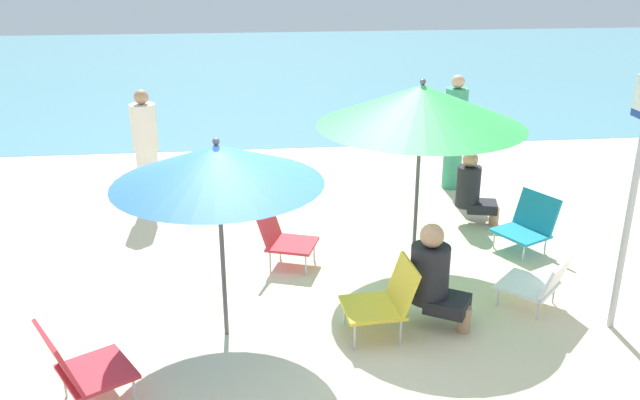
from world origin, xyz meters
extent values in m
plane|color=beige|center=(0.00, 0.00, 0.00)|extent=(40.00, 40.00, 0.00)
cube|color=#5693A3|center=(0.00, 13.54, 0.00)|extent=(40.00, 16.00, 0.01)
cylinder|color=#4C4C51|center=(-0.57, -0.19, 0.87)|extent=(0.04, 0.04, 1.74)
cone|color=blue|center=(-0.57, -0.19, 1.58)|extent=(1.74, 1.74, 0.33)
sphere|color=#4C4C51|center=(-0.57, -0.19, 1.77)|extent=(0.06, 0.06, 0.06)
cylinder|color=#4C4C51|center=(1.40, 0.98, 0.97)|extent=(0.04, 0.04, 1.95)
cone|color=green|center=(1.40, 0.98, 1.74)|extent=(2.09, 2.09, 0.41)
sphere|color=#4C4C51|center=(1.40, 0.98, 1.98)|extent=(0.06, 0.06, 0.06)
cube|color=gold|center=(0.71, -0.34, 0.27)|extent=(0.54, 0.53, 0.03)
cube|color=gold|center=(0.97, -0.32, 0.47)|extent=(0.19, 0.51, 0.40)
cylinder|color=silver|center=(0.52, -0.56, 0.13)|extent=(0.02, 0.02, 0.25)
cylinder|color=silver|center=(0.49, -0.16, 0.13)|extent=(0.02, 0.02, 0.25)
cylinder|color=silver|center=(0.92, -0.53, 0.13)|extent=(0.02, 0.02, 0.25)
cylinder|color=silver|center=(0.89, -0.13, 0.13)|extent=(0.02, 0.02, 0.25)
cube|color=teal|center=(2.67, 1.20, 0.21)|extent=(0.64, 0.68, 0.03)
cube|color=teal|center=(2.88, 1.31, 0.42)|extent=(0.38, 0.55, 0.41)
cylinder|color=silver|center=(2.61, 0.93, 0.10)|extent=(0.02, 0.02, 0.19)
cylinder|color=silver|center=(2.42, 1.31, 0.10)|extent=(0.02, 0.02, 0.19)
cylinder|color=silver|center=(2.93, 1.09, 0.10)|extent=(0.02, 0.02, 0.19)
cylinder|color=silver|center=(2.73, 1.47, 0.10)|extent=(0.02, 0.02, 0.19)
cube|color=red|center=(-1.50, -1.04, 0.27)|extent=(0.68, 0.69, 0.03)
cube|color=red|center=(-1.72, -1.17, 0.49)|extent=(0.41, 0.53, 0.44)
cylinder|color=silver|center=(-1.44, -0.76, 0.13)|extent=(0.02, 0.02, 0.25)
cylinder|color=silver|center=(-1.23, -1.12, 0.13)|extent=(0.02, 0.02, 0.25)
cylinder|color=silver|center=(-1.77, -0.96, 0.13)|extent=(0.02, 0.02, 0.25)
cube|color=red|center=(0.11, 1.10, 0.25)|extent=(0.61, 0.60, 0.03)
cube|color=red|center=(-0.14, 1.18, 0.45)|extent=(0.30, 0.49, 0.39)
cylinder|color=silver|center=(0.35, 1.21, 0.12)|extent=(0.02, 0.02, 0.24)
cylinder|color=silver|center=(0.23, 0.86, 0.12)|extent=(0.02, 0.02, 0.24)
cylinder|color=silver|center=(-0.01, 1.33, 0.12)|extent=(0.02, 0.02, 0.24)
cylinder|color=silver|center=(-0.14, 0.99, 0.12)|extent=(0.02, 0.02, 0.24)
cube|color=white|center=(2.26, 0.01, 0.21)|extent=(0.70, 0.70, 0.03)
cube|color=white|center=(2.45, -0.16, 0.38)|extent=(0.45, 0.45, 0.33)
cylinder|color=silver|center=(1.99, 0.01, 0.10)|extent=(0.02, 0.02, 0.20)
cylinder|color=silver|center=(2.27, 0.29, 0.10)|extent=(0.02, 0.02, 0.20)
cylinder|color=silver|center=(2.26, -0.26, 0.10)|extent=(0.02, 0.02, 0.20)
cylinder|color=silver|center=(2.54, 0.02, 0.10)|extent=(0.02, 0.02, 0.20)
cube|color=black|center=(2.50, 2.01, 0.23)|extent=(0.42, 0.37, 0.12)
cylinder|color=tan|center=(2.65, 1.97, 0.11)|extent=(0.12, 0.12, 0.23)
cylinder|color=black|center=(2.32, 2.05, 0.48)|extent=(0.29, 0.29, 0.50)
sphere|color=tan|center=(2.32, 2.05, 0.82)|extent=(0.19, 0.19, 0.19)
cube|color=black|center=(1.39, -0.30, 0.24)|extent=(0.49, 0.49, 0.12)
cylinder|color=tan|center=(1.53, -0.38, 0.12)|extent=(0.12, 0.12, 0.24)
cylinder|color=black|center=(1.24, -0.20, 0.50)|extent=(0.35, 0.35, 0.52)
sphere|color=tan|center=(1.24, -0.20, 0.87)|extent=(0.21, 0.21, 0.21)
cylinder|color=#389970|center=(2.52, 3.35, 0.38)|extent=(0.26, 0.26, 0.77)
cylinder|color=#389970|center=(2.52, 3.35, 1.09)|extent=(0.31, 0.31, 0.65)
sphere|color=#DBAD84|center=(2.52, 3.35, 1.51)|extent=(0.18, 0.18, 0.18)
cylinder|color=silver|center=(-1.61, 3.00, 0.41)|extent=(0.27, 0.27, 0.81)
cylinder|color=silver|center=(-1.61, 3.00, 1.09)|extent=(0.32, 0.32, 0.57)
sphere|color=tan|center=(-1.61, 3.00, 1.47)|extent=(0.18, 0.18, 0.18)
cylinder|color=#ADADB2|center=(2.88, -0.44, 1.15)|extent=(0.06, 0.06, 2.30)
camera|label=1|loc=(-0.31, -5.43, 3.24)|focal=37.90mm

